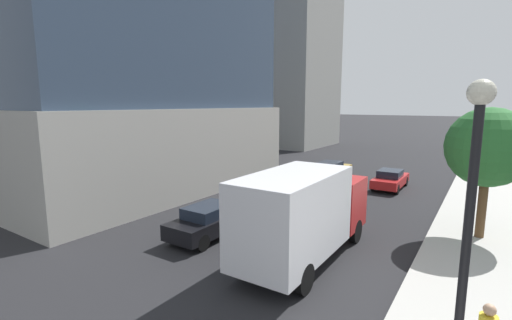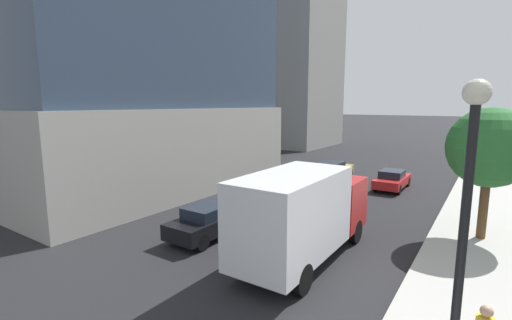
{
  "view_description": "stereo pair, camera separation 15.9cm",
  "coord_description": "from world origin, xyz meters",
  "px_view_note": "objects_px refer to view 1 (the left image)",
  "views": [
    {
      "loc": [
        7.96,
        3.36,
        5.86
      ],
      "look_at": [
        -0.31,
        15.9,
        3.48
      ],
      "focal_mm": 24.87,
      "sensor_mm": 36.0,
      "label": 1
    },
    {
      "loc": [
        8.1,
        3.45,
        5.86
      ],
      "look_at": [
        -0.31,
        15.9,
        3.48
      ],
      "focal_mm": 24.87,
      "sensor_mm": 36.0,
      "label": 2
    }
  ],
  "objects_px": {
    "street_tree": "(488,148)",
    "car_red": "(390,179)",
    "street_lamp": "(470,205)",
    "construction_building": "(284,40)",
    "car_gold": "(332,170)",
    "box_truck": "(304,212)",
    "car_black": "(211,220)"
  },
  "relations": [
    {
      "from": "street_lamp",
      "to": "car_black",
      "type": "bearing_deg",
      "value": 155.28
    },
    {
      "from": "street_tree",
      "to": "car_red",
      "type": "bearing_deg",
      "value": 125.38
    },
    {
      "from": "street_lamp",
      "to": "car_gold",
      "type": "height_order",
      "value": "street_lamp"
    },
    {
      "from": "street_lamp",
      "to": "car_red",
      "type": "distance_m",
      "value": 19.42
    },
    {
      "from": "street_lamp",
      "to": "street_tree",
      "type": "distance_m",
      "value": 10.59
    },
    {
      "from": "car_gold",
      "to": "car_red",
      "type": "relative_size",
      "value": 0.98
    },
    {
      "from": "car_red",
      "to": "construction_building",
      "type": "bearing_deg",
      "value": 134.61
    },
    {
      "from": "car_gold",
      "to": "box_truck",
      "type": "height_order",
      "value": "box_truck"
    },
    {
      "from": "street_tree",
      "to": "car_black",
      "type": "distance_m",
      "value": 12.18
    },
    {
      "from": "car_gold",
      "to": "street_tree",
      "type": "bearing_deg",
      "value": -39.99
    },
    {
      "from": "street_tree",
      "to": "car_black",
      "type": "bearing_deg",
      "value": -148.92
    },
    {
      "from": "street_lamp",
      "to": "construction_building",
      "type": "bearing_deg",
      "value": 123.21
    },
    {
      "from": "car_gold",
      "to": "car_black",
      "type": "xyz_separation_m",
      "value": [
        0.0,
        -14.48,
        -0.0
      ]
    },
    {
      "from": "street_tree",
      "to": "construction_building",
      "type": "bearing_deg",
      "value": 132.29
    },
    {
      "from": "car_red",
      "to": "car_black",
      "type": "bearing_deg",
      "value": -108.18
    },
    {
      "from": "street_tree",
      "to": "car_red",
      "type": "xyz_separation_m",
      "value": [
        -5.51,
        7.76,
        -3.38
      ]
    },
    {
      "from": "construction_building",
      "to": "car_gold",
      "type": "xyz_separation_m",
      "value": [
        15.32,
        -19.46,
        -14.09
      ]
    },
    {
      "from": "car_gold",
      "to": "box_truck",
      "type": "relative_size",
      "value": 0.57
    },
    {
      "from": "car_black",
      "to": "car_red",
      "type": "xyz_separation_m",
      "value": [
        4.53,
        13.81,
        -0.07
      ]
    },
    {
      "from": "street_tree",
      "to": "car_red",
      "type": "height_order",
      "value": "street_tree"
    },
    {
      "from": "car_gold",
      "to": "construction_building",
      "type": "bearing_deg",
      "value": 128.22
    },
    {
      "from": "car_gold",
      "to": "box_truck",
      "type": "bearing_deg",
      "value": -72.64
    },
    {
      "from": "car_red",
      "to": "street_lamp",
      "type": "bearing_deg",
      "value": -73.8
    },
    {
      "from": "street_tree",
      "to": "car_red",
      "type": "distance_m",
      "value": 10.1
    },
    {
      "from": "car_red",
      "to": "box_truck",
      "type": "height_order",
      "value": "box_truck"
    },
    {
      "from": "street_tree",
      "to": "box_truck",
      "type": "xyz_separation_m",
      "value": [
        -5.51,
        -6.08,
        -2.13
      ]
    },
    {
      "from": "street_tree",
      "to": "car_black",
      "type": "height_order",
      "value": "street_tree"
    },
    {
      "from": "car_black",
      "to": "box_truck",
      "type": "relative_size",
      "value": 0.6
    },
    {
      "from": "street_tree",
      "to": "car_gold",
      "type": "bearing_deg",
      "value": 140.01
    },
    {
      "from": "street_lamp",
      "to": "car_red",
      "type": "relative_size",
      "value": 1.45
    },
    {
      "from": "street_tree",
      "to": "car_red",
      "type": "relative_size",
      "value": 1.32
    },
    {
      "from": "street_lamp",
      "to": "car_red",
      "type": "xyz_separation_m",
      "value": [
        -5.33,
        18.35,
        -3.46
      ]
    }
  ]
}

